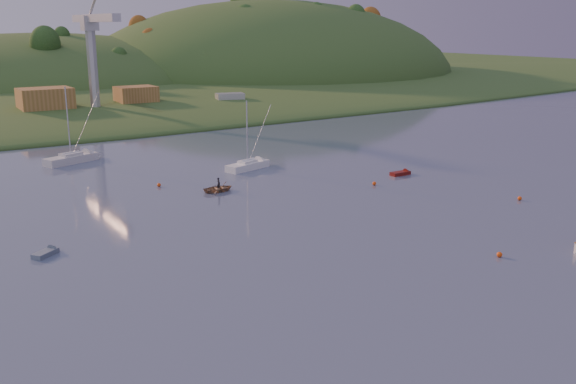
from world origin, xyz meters
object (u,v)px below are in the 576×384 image
sailboat_near (71,158)px  red_tender (404,173)px  sailboat_far (248,165)px  grey_dinghy (50,251)px  canoe (219,188)px

sailboat_near → red_tender: bearing=-62.6°
sailboat_far → grey_dinghy: 39.32m
grey_dinghy → red_tender: bearing=-28.7°
sailboat_near → red_tender: 50.34m
sailboat_far → canoe: 13.25m
red_tender → grey_dinghy: bearing=-172.5°
sailboat_near → grey_dinghy: 41.89m
sailboat_far → red_tender: bearing=-58.5°
sailboat_near → canoe: bearing=-89.0°
sailboat_near → red_tender: size_ratio=3.32×
sailboat_near → canoe: size_ratio=3.01×
red_tender → sailboat_far: bearing=138.8°
canoe → red_tender: bearing=-103.1°
grey_dinghy → sailboat_near: bearing=36.6°
sailboat_near → grey_dinghy: sailboat_near is taller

